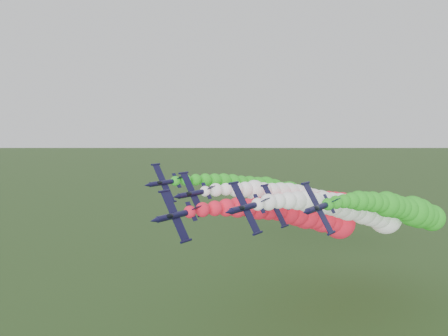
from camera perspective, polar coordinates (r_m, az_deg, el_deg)
The scene contains 6 objects.
jet_lead at distance 126.55m, azimuth 10.86°, elevation -6.24°, with size 15.70×76.56×22.20m.
jet_inner_left at distance 140.24m, azimuth 10.57°, elevation -4.11°, with size 15.22×76.08×21.72m.
jet_inner_right at distance 128.82m, azimuth 17.06°, elevation -5.38°, with size 15.71×76.56×22.21m.
jet_outer_left at distance 152.00m, azimuth 6.92°, elevation -3.11°, with size 15.46×76.32×21.96m.
jet_outer_right at distance 133.89m, azimuth 22.81°, elevation -5.15°, with size 14.84×75.69×21.33m.
jet_trail at distance 148.82m, azimuth 17.60°, elevation -5.05°, with size 15.07×75.93×21.57m.
Camera 1 is at (62.79, -67.19, 54.83)m, focal length 35.00 mm.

